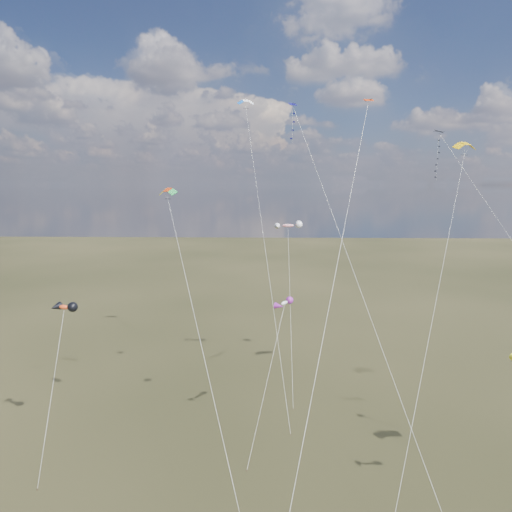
{
  "coord_description": "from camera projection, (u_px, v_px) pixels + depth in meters",
  "views": [
    {
      "loc": [
        1.37,
        -25.73,
        25.81
      ],
      "look_at": [
        0.0,
        18.0,
        19.0
      ],
      "focal_mm": 32.0,
      "sensor_mm": 36.0,
      "label": 1
    }
  ],
  "objects": [
    {
      "name": "diamond_black_high",
      "position": [
        449.0,
        169.0,
        54.36
      ],
      "size": [
        16.06,
        20.6,
        32.41
      ],
      "color": "black",
      "rests_on": "ground"
    },
    {
      "name": "diamond_navy_tall",
      "position": [
        303.0,
        149.0,
        46.69
      ],
      "size": [
        11.74,
        20.27,
        34.4
      ],
      "color": "#0C0A52",
      "rests_on": "ground"
    },
    {
      "name": "diamond_orange_center",
      "position": [
        340.0,
        247.0,
        32.39
      ],
      "size": [
        9.91,
        23.98,
        33.11
      ],
      "color": "#C42F04",
      "rests_on": "ground"
    },
    {
      "name": "parafoil_yellow",
      "position": [
        465.0,
        145.0,
        50.35
      ],
      "size": [
        14.28,
        23.68,
        31.02
      ],
      "color": "#CB9A03",
      "rests_on": "ground"
    },
    {
      "name": "parafoil_blue_white",
      "position": [
        246.0,
        103.0,
        64.72
      ],
      "size": [
        7.14,
        24.09,
        38.29
      ],
      "color": "blue",
      "rests_on": "ground"
    },
    {
      "name": "parafoil_tricolor",
      "position": [
        168.0,
        193.0,
        43.79
      ],
      "size": [
        10.67,
        20.82,
        25.86
      ],
      "color": "yellow",
      "rests_on": "ground"
    },
    {
      "name": "novelty_orange_black",
      "position": [
        64.0,
        308.0,
        45.34
      ],
      "size": [
        2.69,
        9.59,
        14.4
      ],
      "color": "#E7481C",
      "rests_on": "ground"
    },
    {
      "name": "novelty_white_purple",
      "position": [
        284.0,
        304.0,
        46.88
      ],
      "size": [
        4.58,
        8.97,
        14.24
      ],
      "color": "white",
      "rests_on": "ground"
    },
    {
      "name": "novelty_redwhite_stripe",
      "position": [
        288.0,
        226.0,
        63.03
      ],
      "size": [
        3.32,
        14.03,
        20.89
      ],
      "color": "red",
      "rests_on": "ground"
    }
  ]
}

